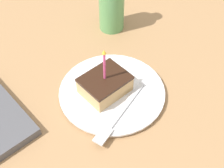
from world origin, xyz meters
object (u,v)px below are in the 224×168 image
Objects in this scene: fork at (118,116)px; bottle at (112,5)px; cake_slice at (105,84)px; plate at (112,92)px.

fork is 1.01× the size of bottle.
cake_slice is 0.08m from fork.
plate is 1.97× the size of cake_slice.
fork is at bearing -39.58° from bottle.
bottle is at bearing 140.42° from fork.
plate is at bearing -41.72° from bottle.
fork is (0.07, -0.03, -0.02)m from cake_slice.
plate is 0.27m from bottle.
cake_slice is at bearing -127.10° from plate.
plate is 1.32× the size of fork.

